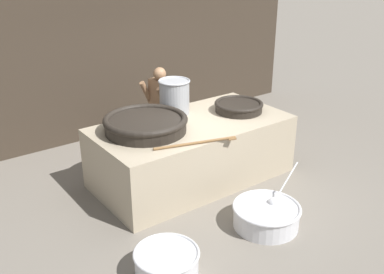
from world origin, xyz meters
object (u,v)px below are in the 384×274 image
(giant_wok_far, at_px, (239,106))
(cook, at_px, (160,108))
(prep_bowl_vegetables, at_px, (267,215))
(prep_bowl_meat, at_px, (167,262))
(giant_wok_near, at_px, (146,123))
(stock_pot, at_px, (174,96))

(giant_wok_far, bearing_deg, cook, 123.61)
(prep_bowl_vegetables, bearing_deg, prep_bowl_meat, -178.87)
(prep_bowl_vegetables, xyz_separation_m, prep_bowl_meat, (-1.70, -0.03, 0.01))
(giant_wok_near, bearing_deg, stock_pot, 26.63)
(stock_pot, height_order, prep_bowl_meat, stock_pot)
(stock_pot, xyz_separation_m, prep_bowl_meat, (-1.73, -2.33, -1.13))
(stock_pot, relative_size, prep_bowl_vegetables, 0.47)
(giant_wok_near, bearing_deg, giant_wok_far, -5.61)
(giant_wok_near, height_order, giant_wok_far, giant_wok_near)
(giant_wok_near, xyz_separation_m, prep_bowl_meat, (-0.91, -1.92, -0.96))
(giant_wok_near, xyz_separation_m, stock_pot, (0.82, 0.41, 0.17))
(stock_pot, bearing_deg, giant_wok_near, -153.37)
(stock_pot, bearing_deg, prep_bowl_meat, -126.50)
(giant_wok_far, height_order, cook, cook)
(prep_bowl_vegetables, bearing_deg, giant_wok_far, 60.69)
(giant_wok_near, height_order, stock_pot, stock_pot)
(giant_wok_far, distance_m, prep_bowl_meat, 3.32)
(giant_wok_far, relative_size, cook, 0.51)
(prep_bowl_meat, bearing_deg, giant_wok_far, 33.24)
(stock_pot, bearing_deg, prep_bowl_vegetables, -90.52)
(giant_wok_far, distance_m, stock_pot, 1.13)
(prep_bowl_meat, bearing_deg, stock_pot, 53.50)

